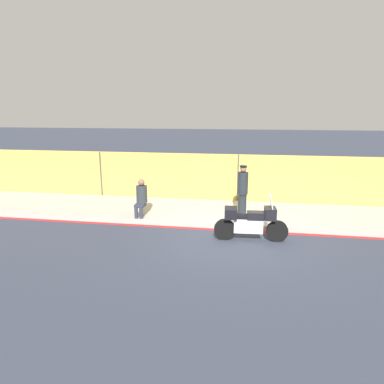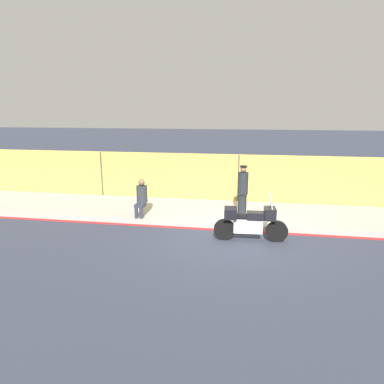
# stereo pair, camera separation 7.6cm
# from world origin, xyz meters

# --- Properties ---
(ground_plane) EXTENTS (120.00, 120.00, 0.00)m
(ground_plane) POSITION_xyz_m (0.00, 0.00, 0.00)
(ground_plane) COLOR #333847
(sidewalk) EXTENTS (43.20, 3.00, 0.18)m
(sidewalk) POSITION_xyz_m (0.00, 2.31, 0.09)
(sidewalk) COLOR #ADA89E
(sidewalk) RESTS_ON ground_plane
(curb_paint_stripe) EXTENTS (43.20, 0.18, 0.01)m
(curb_paint_stripe) POSITION_xyz_m (0.00, 0.72, 0.00)
(curb_paint_stripe) COLOR red
(curb_paint_stripe) RESTS_ON ground_plane
(storefront_fence) EXTENTS (41.04, 0.17, 2.05)m
(storefront_fence) POSITION_xyz_m (-0.00, 3.90, 1.03)
(storefront_fence) COLOR gold
(storefront_fence) RESTS_ON ground_plane
(motorcycle) EXTENTS (2.17, 0.58, 1.44)m
(motorcycle) POSITION_xyz_m (0.50, -0.04, 0.58)
(motorcycle) COLOR black
(motorcycle) RESTS_ON ground_plane
(officer_standing) EXTENTS (0.35, 0.35, 1.75)m
(officer_standing) POSITION_xyz_m (0.22, 1.86, 1.08)
(officer_standing) COLOR #1E2328
(officer_standing) RESTS_ON sidewalk
(person_seated_on_curb) EXTENTS (0.38, 0.66, 1.28)m
(person_seated_on_curb) POSITION_xyz_m (-3.23, 1.27, 0.89)
(person_seated_on_curb) COLOR #2D3342
(person_seated_on_curb) RESTS_ON sidewalk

